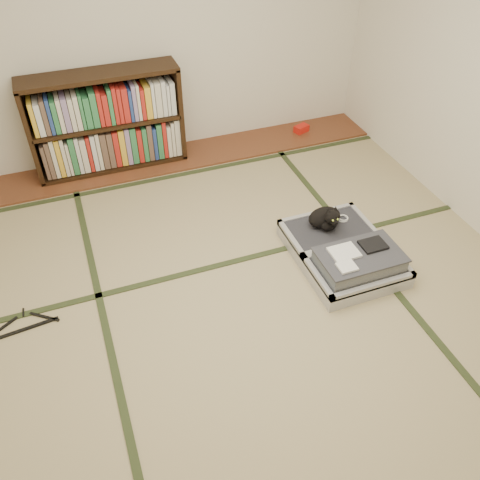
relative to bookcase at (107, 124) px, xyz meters
name	(u,v)px	position (x,y,z in m)	size (l,w,h in m)	color
floor	(251,299)	(0.60, -2.07, -0.45)	(4.50, 4.50, 0.00)	tan
wood_strip	(177,157)	(0.60, -0.07, -0.44)	(4.00, 0.50, 0.02)	brown
red_item	(301,129)	(1.96, -0.04, -0.40)	(0.15, 0.09, 0.07)	red
room_shell	(254,106)	(0.60, -2.07, 1.01)	(4.50, 4.50, 4.50)	white
tatami_borders	(227,254)	(0.60, -1.58, -0.45)	(4.00, 4.50, 0.01)	#2D381E
bookcase	(107,124)	(0.00, 0.00, 0.00)	(1.37, 0.31, 0.92)	black
suitcase	(345,254)	(1.39, -1.97, -0.36)	(0.68, 0.90, 0.27)	#A5A4A9
cat	(326,218)	(1.38, -1.67, -0.23)	(0.30, 0.30, 0.24)	black
cable_coil	(343,218)	(1.56, -1.63, -0.31)	(0.09, 0.09, 0.02)	white
hanger	(24,325)	(-0.91, -1.77, -0.44)	(0.46, 0.23, 0.01)	black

